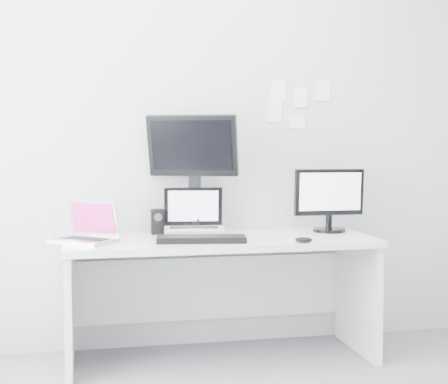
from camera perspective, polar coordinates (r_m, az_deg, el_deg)
The scene contains 14 objects.
back_wall at distance 4.26m, azimuth -1.28°, elevation 5.04°, with size 3.60×3.60×0.00m, color #BBBDBF.
desk at distance 4.02m, azimuth -0.34°, elevation -9.05°, with size 1.80×0.70×0.73m, color silver.
macbook at distance 3.82m, azimuth -11.86°, elevation -2.39°, with size 0.33×0.25×0.25m, color #B8B8BD.
speaker at distance 4.12m, azimuth -5.66°, elevation -2.51°, with size 0.08×0.08×0.15m, color black.
dell_laptop at distance 4.00m, azimuth -2.56°, elevation -1.67°, with size 0.36×0.28×0.30m, color silver.
rear_monitor at distance 4.10m, azimuth -2.61°, elevation 1.63°, with size 0.55×0.20×0.75m, color black.
samsung_monitor at distance 4.25m, azimuth 8.95°, elevation -0.62°, with size 0.45×0.20×0.41m, color black.
keyboard at distance 3.78m, azimuth -1.93°, elevation -4.01°, with size 0.50×0.18×0.03m, color black.
mouse at distance 3.77m, azimuth 6.77°, elevation -4.05°, with size 0.10×0.06×0.03m, color black.
wall_note_0 at distance 4.37m, azimuth 4.60°, elevation 8.54°, with size 0.10×0.00×0.14m, color white.
wall_note_1 at distance 4.42m, azimuth 6.49°, elevation 7.96°, with size 0.09×0.00×0.13m, color white.
wall_note_2 at distance 4.47m, azimuth 8.34°, elevation 8.54°, with size 0.10×0.00×0.14m, color white.
wall_note_3 at distance 4.40m, azimuth 6.22°, elevation 5.89°, with size 0.11×0.00×0.08m, color white.
wall_note_4 at distance 4.36m, azimuth 4.30°, elevation 6.78°, with size 0.10×0.00×0.13m, color white.
Camera 1 is at (-0.77, -2.59, 1.27)m, focal length 53.91 mm.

